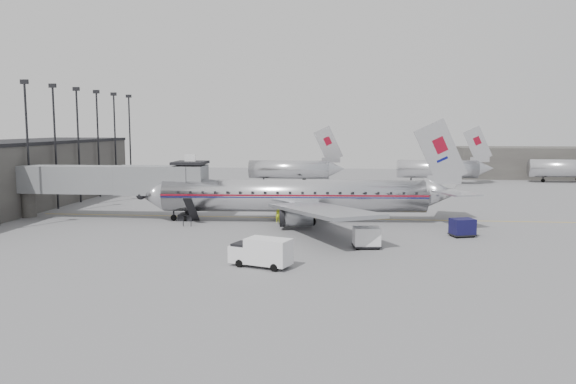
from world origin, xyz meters
name	(u,v)px	position (x,y,z in m)	size (l,w,h in m)	color
ground	(267,227)	(0.00, 0.00, 0.00)	(160.00, 160.00, 0.00)	slate
terminal	(7,176)	(-34.00, 10.00, 4.00)	(12.00, 46.00, 8.00)	#3D3937
hangar	(534,162)	(45.00, 60.00, 3.00)	(30.00, 12.00, 6.00)	#3D3937
apron_line	(302,218)	(3.00, 6.00, 0.01)	(0.15, 60.00, 0.01)	gold
jet_bridge	(121,181)	(-16.66, 3.67, 4.18)	(21.00, 6.20, 7.10)	#5D5F61
floodlight_masts	(67,140)	(-27.50, 13.00, 8.36)	(0.90, 42.25, 15.25)	black
distant_aircraft_near	(290,169)	(-1.79, 42.00, 2.73)	(16.39, 3.20, 10.26)	silver
distant_aircraft_mid	(438,168)	(24.21, 46.00, 2.73)	(16.39, 3.20, 10.26)	silver
distant_aircraft_far	(571,168)	(48.21, 50.00, 2.73)	(16.39, 3.20, 10.26)	silver
airliner	(301,196)	(3.06, 3.67, 2.78)	(34.90, 32.27, 11.03)	silver
service_van	(261,252)	(1.76, -15.98, 1.11)	(4.83, 3.16, 2.12)	silver
baggage_cart_navy	(462,227)	(18.58, -3.03, 0.89)	(2.54, 2.23, 1.67)	#0F0D37
baggage_cart_white	(367,237)	(9.59, -8.90, 0.94)	(2.46, 2.01, 1.77)	silver
ramp_worker	(278,215)	(0.76, 2.80, 0.76)	(0.55, 0.36, 1.52)	#D0E61B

